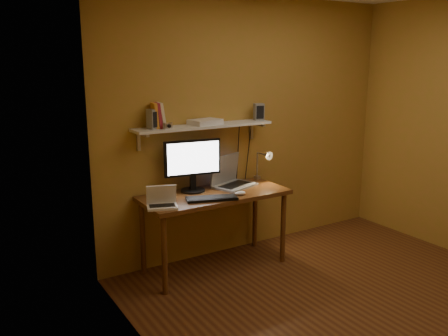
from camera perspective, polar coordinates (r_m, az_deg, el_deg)
room at (r=3.76m, az=17.41°, el=1.96°), size 3.44×3.24×2.64m
desk at (r=4.48m, az=-1.12°, el=-4.09°), size 1.40×0.60×0.75m
wall_shelf at (r=4.50m, az=-2.42°, el=5.03°), size 1.40×0.25×0.21m
monitor at (r=4.46m, az=-3.80°, el=0.63°), size 0.55×0.26×0.50m
laptop at (r=4.70m, az=0.77°, el=-1.20°), size 0.48×0.42×0.30m
netbook at (r=4.07m, az=-7.49°, el=-3.95°), size 0.30×0.26×0.19m
keyboard at (r=4.25m, az=-1.49°, el=-3.68°), size 0.48×0.29×0.02m
mouse at (r=4.40m, az=1.99°, el=-3.03°), size 0.11×0.09×0.04m
desk_lamp at (r=4.86m, az=4.82°, el=0.82°), size 0.09×0.23×0.38m
speaker_left at (r=4.26m, az=-8.45°, el=5.86°), size 0.11×0.11×0.17m
speaker_right at (r=4.83m, az=4.21°, el=6.76°), size 0.12×0.12×0.17m
books at (r=4.30m, az=-7.94°, el=6.29°), size 0.14×0.16×0.23m
shelf_camera at (r=4.24m, az=-6.76°, el=5.06°), size 0.10×0.06×0.06m
router at (r=4.50m, az=-2.29°, el=5.57°), size 0.33×0.25×0.05m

